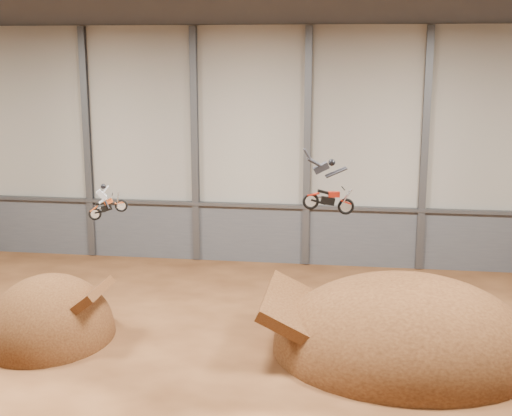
{
  "coord_description": "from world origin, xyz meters",
  "views": [
    {
      "loc": [
        6.17,
        -26.28,
        12.72
      ],
      "look_at": [
        1.86,
        4.0,
        5.83
      ],
      "focal_mm": 50.0,
      "sensor_mm": 36.0,
      "label": 1
    }
  ],
  "objects": [
    {
      "name": "steel_rail",
      "position": [
        0.0,
        14.75,
        3.55
      ],
      "size": [
        39.8,
        0.35,
        0.2
      ],
      "primitive_type": "cube",
      "color": "#47494F",
      "rests_on": "lower_band_back"
    },
    {
      "name": "fmx_rider_b",
      "position": [
        5.03,
        2.6,
        7.31
      ],
      "size": [
        3.32,
        1.4,
        2.89
      ],
      "primitive_type": null,
      "rotation": [
        0.0,
        0.16,
        0.18
      ],
      "color": "#AE1F10"
    },
    {
      "name": "back_wall",
      "position": [
        0.0,
        15.0,
        7.0
      ],
      "size": [
        40.0,
        0.1,
        14.0
      ],
      "primitive_type": "cube",
      "color": "#9F998C",
      "rests_on": "ground"
    },
    {
      "name": "steel_column_3",
      "position": [
        3.33,
        14.8,
        7.0
      ],
      "size": [
        0.4,
        0.36,
        13.9
      ],
      "primitive_type": "cube",
      "color": "#47494F",
      "rests_on": "ground"
    },
    {
      "name": "lower_band_back",
      "position": [
        0.0,
        14.9,
        1.75
      ],
      "size": [
        39.8,
        0.18,
        3.5
      ],
      "primitive_type": "cube",
      "color": "#4B4D52",
      "rests_on": "ground"
    },
    {
      "name": "takeoff_ramp",
      "position": [
        -7.21,
        2.02,
        0.0
      ],
      "size": [
        5.73,
        6.61,
        5.73
      ],
      "primitive_type": "ellipsoid",
      "color": "#3B1F0E",
      "rests_on": "ground"
    },
    {
      "name": "steel_column_4",
      "position": [
        10.0,
        14.8,
        7.0
      ],
      "size": [
        0.4,
        0.36,
        13.9
      ],
      "primitive_type": "cube",
      "color": "#47494F",
      "rests_on": "ground"
    },
    {
      "name": "ceiling",
      "position": [
        0.0,
        0.0,
        14.0
      ],
      "size": [
        40.0,
        40.0,
        0.0
      ],
      "primitive_type": "plane",
      "color": "black",
      "rests_on": "back_wall"
    },
    {
      "name": "floor",
      "position": [
        0.0,
        0.0,
        0.0
      ],
      "size": [
        40.0,
        40.0,
        0.0
      ],
      "primitive_type": "plane",
      "color": "#4B2814",
      "rests_on": "ground"
    },
    {
      "name": "steel_column_1",
      "position": [
        -10.0,
        14.8,
        7.0
      ],
      "size": [
        0.4,
        0.36,
        13.9
      ],
      "primitive_type": "cube",
      "color": "#47494F",
      "rests_on": "ground"
    },
    {
      "name": "fmx_rider_a",
      "position": [
        -4.87,
        4.07,
        6.06
      ],
      "size": [
        2.29,
        1.28,
        2.07
      ],
      "primitive_type": null,
      "rotation": [
        0.0,
        -0.29,
        0.29
      ],
      "color": "#D5531F"
    },
    {
      "name": "landing_ramp",
      "position": [
        8.46,
        2.75,
        0.0
      ],
      "size": [
        11.32,
        10.02,
        6.53
      ],
      "primitive_type": "ellipsoid",
      "color": "#3B1F0E",
      "rests_on": "ground"
    },
    {
      "name": "steel_column_2",
      "position": [
        -3.33,
        14.8,
        7.0
      ],
      "size": [
        0.4,
        0.36,
        13.9
      ],
      "primitive_type": "cube",
      "color": "#47494F",
      "rests_on": "ground"
    }
  ]
}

